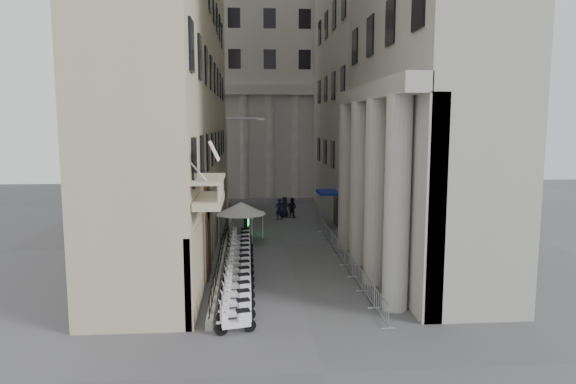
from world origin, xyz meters
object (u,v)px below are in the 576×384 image
(street_lamp, at_px, (232,166))
(info_kiosk, at_px, (246,221))
(pedestrian_b, at_px, (292,208))
(scooter_0, at_px, (236,334))
(security_tent, at_px, (237,207))
(pedestrian_a, at_px, (279,209))

(street_lamp, height_order, info_kiosk, street_lamp)
(street_lamp, relative_size, pedestrian_b, 4.89)
(info_kiosk, xyz_separation_m, pedestrian_b, (4.22, 6.89, -0.07))
(scooter_0, bearing_deg, street_lamp, -11.70)
(security_tent, xyz_separation_m, pedestrian_a, (3.67, 7.80, -1.50))
(street_lamp, distance_m, pedestrian_a, 8.89)
(info_kiosk, height_order, pedestrian_a, info_kiosk)
(street_lamp, bearing_deg, pedestrian_b, 48.97)
(scooter_0, xyz_separation_m, security_tent, (-0.33, 17.61, 2.47))
(info_kiosk, distance_m, pedestrian_b, 8.08)
(scooter_0, relative_size, pedestrian_a, 0.77)
(security_tent, bearing_deg, street_lamp, 104.27)
(scooter_0, distance_m, pedestrian_a, 25.64)
(scooter_0, height_order, pedestrian_a, pedestrian_a)
(security_tent, xyz_separation_m, pedestrian_b, (4.94, 8.93, -1.54))
(security_tent, relative_size, street_lamp, 0.40)
(street_lamp, bearing_deg, info_kiosk, 29.00)
(street_lamp, relative_size, pedestrian_a, 4.70)
(scooter_0, relative_size, pedestrian_b, 0.80)
(pedestrian_a, bearing_deg, scooter_0, 58.30)
(info_kiosk, bearing_deg, security_tent, -102.64)
(info_kiosk, height_order, pedestrian_b, info_kiosk)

